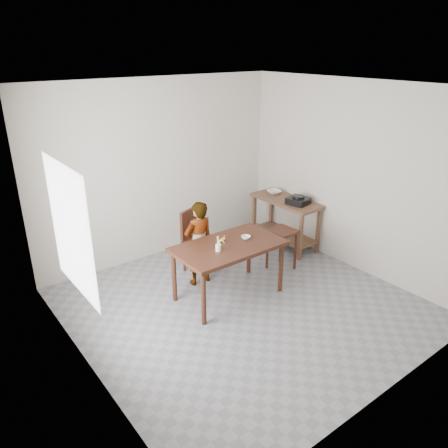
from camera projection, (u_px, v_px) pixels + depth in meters
floor at (243, 306)px, 5.63m from camera, size 4.00×4.00×0.04m
ceiling at (247, 84)px, 4.58m from camera, size 4.00×4.00×0.04m
wall_back at (159, 170)px, 6.59m from camera, size 4.00×0.04×2.70m
wall_front at (401, 274)px, 3.62m from camera, size 4.00×0.04×2.70m
wall_left at (75, 253)px, 3.97m from camera, size 0.04×4.00×2.70m
wall_right at (353, 177)px, 6.24m from camera, size 0.04×4.00×2.70m
window_pane at (70, 230)px, 4.09m from camera, size 0.02×1.10×1.30m
dining_table at (229, 270)px, 5.70m from camera, size 1.40×0.80×0.75m
prep_counter at (285, 222)px, 7.17m from camera, size 0.50×1.20×0.80m
child at (199, 243)px, 5.93m from camera, size 0.44×0.30×1.20m
dining_chair at (202, 241)px, 6.36m from camera, size 0.57×0.57×0.92m
stool at (281, 249)px, 6.42m from camera, size 0.37×0.37×0.62m
glass_tumbler at (218, 248)px, 5.37m from camera, size 0.08×0.08×0.09m
small_bowl at (246, 237)px, 5.71m from camera, size 0.13×0.13×0.04m
banana at (221, 240)px, 5.61m from camera, size 0.18×0.14×0.05m
serving_bowl at (274, 192)px, 7.27m from camera, size 0.27×0.27×0.06m
gas_burner at (298, 201)px, 6.80m from camera, size 0.36×0.36×0.10m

